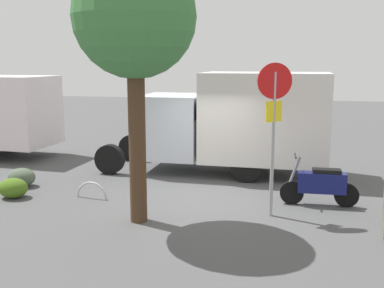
{
  "coord_description": "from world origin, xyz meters",
  "views": [
    {
      "loc": [
        -2.15,
        10.66,
        3.35
      ],
      "look_at": [
        0.22,
        -0.21,
        1.31
      ],
      "focal_mm": 42.04,
      "sensor_mm": 36.0,
      "label": 1
    }
  ],
  "objects_px": {
    "stop_sign": "(274,116)",
    "bike_rack_hoop": "(92,198)",
    "box_truck_near": "(234,119)",
    "street_tree": "(135,20)",
    "motorcycle": "(321,184)"
  },
  "relations": [
    {
      "from": "box_truck_near",
      "to": "bike_rack_hoop",
      "type": "relative_size",
      "value": 8.03
    },
    {
      "from": "box_truck_near",
      "to": "bike_rack_hoop",
      "type": "distance_m",
      "value": 4.84
    },
    {
      "from": "box_truck_near",
      "to": "motorcycle",
      "type": "bearing_deg",
      "value": 132.47
    },
    {
      "from": "street_tree",
      "to": "bike_rack_hoop",
      "type": "relative_size",
      "value": 6.43
    },
    {
      "from": "box_truck_near",
      "to": "motorcycle",
      "type": "distance_m",
      "value": 3.79
    },
    {
      "from": "street_tree",
      "to": "box_truck_near",
      "type": "bearing_deg",
      "value": -107.34
    },
    {
      "from": "street_tree",
      "to": "bike_rack_hoop",
      "type": "height_order",
      "value": "street_tree"
    },
    {
      "from": "bike_rack_hoop",
      "to": "street_tree",
      "type": "bearing_deg",
      "value": 142.49
    },
    {
      "from": "box_truck_near",
      "to": "street_tree",
      "type": "bearing_deg",
      "value": 73.46
    },
    {
      "from": "stop_sign",
      "to": "bike_rack_hoop",
      "type": "height_order",
      "value": "stop_sign"
    },
    {
      "from": "motorcycle",
      "to": "stop_sign",
      "type": "relative_size",
      "value": 0.54
    },
    {
      "from": "stop_sign",
      "to": "box_truck_near",
      "type": "bearing_deg",
      "value": -70.59
    },
    {
      "from": "box_truck_near",
      "to": "stop_sign",
      "type": "distance_m",
      "value": 3.94
    },
    {
      "from": "box_truck_near",
      "to": "motorcycle",
      "type": "height_order",
      "value": "box_truck_near"
    },
    {
      "from": "street_tree",
      "to": "stop_sign",
      "type": "bearing_deg",
      "value": -161.3
    }
  ]
}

